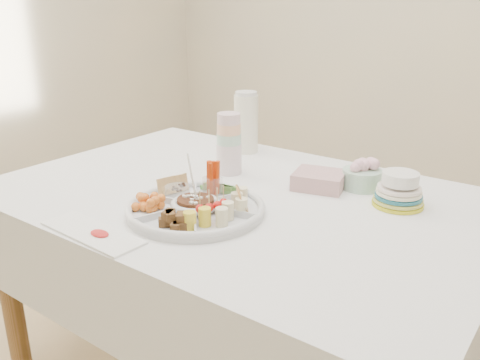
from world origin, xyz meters
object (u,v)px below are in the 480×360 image
Objects in this scene: dining_table at (238,299)px; plate_stack at (399,190)px; party_tray at (196,206)px; thermos at (246,122)px.

dining_table is 0.64m from plate_stack.
party_tray is 0.59m from plate_stack.
party_tray is 2.58× the size of plate_stack.
plate_stack is at bearing 42.19° from party_tray.
thermos is (-0.25, 0.39, 0.50)m from dining_table.
plate_stack is at bearing 24.63° from dining_table.
party_tray is 0.64m from thermos.
thermos is at bearing 112.90° from party_tray.
plate_stack is (0.68, -0.19, -0.07)m from thermos.
party_tray is at bearing -90.33° from dining_table.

